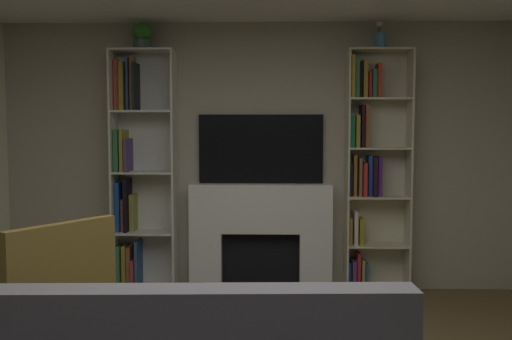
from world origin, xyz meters
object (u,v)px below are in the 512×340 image
object	(u,v)px
fireplace	(261,235)
armchair	(41,320)
bookshelf_left	(137,177)
bookshelf_right	(370,168)
potted_plant	(143,36)
tv	(261,149)
vase_with_flowers	(380,38)

from	to	relation	value
fireplace	armchair	size ratio (longest dim) A/B	1.34
fireplace	bookshelf_left	size ratio (longest dim) A/B	0.63
fireplace	armchair	world-z (taller)	armchair
bookshelf_left	fireplace	bearing A→B (deg)	-0.02
bookshelf_right	potted_plant	world-z (taller)	potted_plant
bookshelf_left	potted_plant	world-z (taller)	potted_plant
tv	bookshelf_right	xyz separation A→B (m)	(1.03, -0.07, -0.18)
bookshelf_left	armchair	xyz separation A→B (m)	(0.06, -2.41, -0.56)
bookshelf_left	vase_with_flowers	size ratio (longest dim) A/B	9.07
bookshelf_right	vase_with_flowers	size ratio (longest dim) A/B	9.07
tv	fireplace	bearing A→B (deg)	-90.00
tv	bookshelf_left	distance (m)	1.21
fireplace	armchair	bearing A→B (deg)	-114.85
bookshelf_left	potted_plant	xyz separation A→B (m)	(0.08, -0.04, 1.32)
tv	potted_plant	bearing A→B (deg)	-173.78
bookshelf_left	armchair	bearing A→B (deg)	-88.47
tv	bookshelf_right	bearing A→B (deg)	-3.77
bookshelf_right	armchair	distance (m)	3.30
tv	bookshelf_right	distance (m)	1.05
vase_with_flowers	bookshelf_left	bearing A→B (deg)	179.05
tv	potted_plant	distance (m)	1.53
fireplace	tv	bearing A→B (deg)	90.00
bookshelf_left	armchair	size ratio (longest dim) A/B	2.12
bookshelf_right	potted_plant	bearing A→B (deg)	-178.61
bookshelf_left	potted_plant	size ratio (longest dim) A/B	9.03
potted_plant	armchair	bearing A→B (deg)	-90.35
fireplace	potted_plant	size ratio (longest dim) A/B	5.72
tv	armchair	world-z (taller)	tv
armchair	vase_with_flowers	bearing A→B (deg)	46.96
vase_with_flowers	tv	bearing A→B (deg)	173.87
bookshelf_left	bookshelf_right	xyz separation A→B (m)	(2.22, 0.01, 0.08)
bookshelf_left	armchair	world-z (taller)	bookshelf_left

